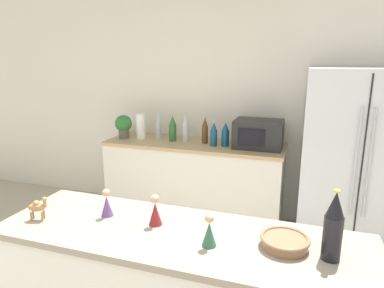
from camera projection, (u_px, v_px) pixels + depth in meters
name	position (u px, v px, depth m)	size (l,w,h in m)	color
wall_back	(238.00, 105.00, 3.77)	(8.00, 0.06, 2.55)	silver
back_counter	(194.00, 181.00, 3.79)	(1.93, 0.63, 0.89)	silver
refrigerator	(356.00, 162.00, 3.15)	(0.96, 0.70, 1.69)	silver
potted_plant	(124.00, 125.00, 3.87)	(0.19, 0.19, 0.26)	#595451
paper_towel_roll	(141.00, 127.00, 3.84)	(0.11, 0.11, 0.28)	white
microwave	(258.00, 134.00, 3.46)	(0.48, 0.37, 0.28)	black
back_bottle_0	(205.00, 130.00, 3.63)	(0.06, 0.06, 0.29)	brown
back_bottle_1	(225.00, 134.00, 3.51)	(0.08, 0.08, 0.26)	navy
back_bottle_2	(214.00, 134.00, 3.51)	(0.07, 0.07, 0.26)	navy
back_bottle_3	(173.00, 128.00, 3.73)	(0.08, 0.08, 0.29)	#2D6033
back_bottle_4	(186.00, 128.00, 3.69)	(0.07, 0.07, 0.32)	#B2B7BC
back_bottle_5	(159.00, 125.00, 3.84)	(0.07, 0.07, 0.31)	#B2B7BC
wine_bottle	(333.00, 227.00, 1.44)	(0.08, 0.08, 0.32)	black
fruit_bowl	(285.00, 241.00, 1.56)	(0.23, 0.23, 0.05)	#8C6647
camel_figurine	(38.00, 207.00, 1.81)	(0.10, 0.07, 0.13)	#A87F4C
wise_man_figurine_blue	(155.00, 212.00, 1.76)	(0.07, 0.07, 0.16)	maroon
wise_man_figurine_crimson	(209.00, 232.00, 1.56)	(0.07, 0.07, 0.16)	#33664C
wise_man_figurine_purple	(107.00, 204.00, 1.86)	(0.07, 0.07, 0.15)	#6B4784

